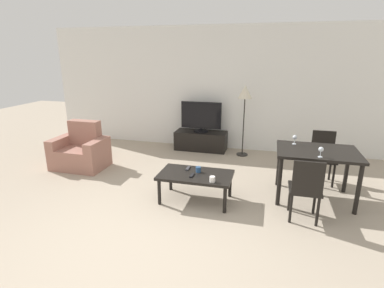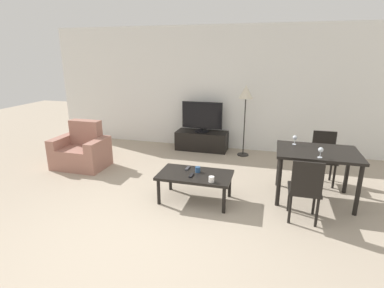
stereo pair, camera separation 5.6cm
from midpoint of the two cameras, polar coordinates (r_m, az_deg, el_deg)
ground_plane at (r=3.66m, az=-10.74°, el=-18.61°), size 18.00×18.00×0.00m
wall_back at (r=6.85m, az=3.68°, el=10.49°), size 7.60×0.06×2.70m
armchair at (r=6.11m, az=-20.03°, el=-1.34°), size 0.97×0.67×0.87m
tv_stand at (r=6.79m, az=2.12°, el=0.65°), size 1.15×0.48×0.42m
tv at (r=6.66m, az=2.16°, el=5.16°), size 0.90×0.32×0.67m
coffee_table at (r=4.40m, az=0.95°, el=-6.26°), size 1.06×0.62×0.43m
dining_table at (r=4.72m, az=23.02°, el=-2.37°), size 1.14×0.83×0.76m
dining_chair_near at (r=4.09m, az=21.12°, el=-7.76°), size 0.40×0.40×0.86m
dining_chair_far at (r=5.48m, az=24.01°, el=-1.88°), size 0.40×0.40×0.86m
floor_lamp at (r=6.28m, az=10.47°, el=8.88°), size 0.29×0.29×1.50m
remote_primary at (r=4.31m, az=0.25°, el=-5.97°), size 0.04×0.15×0.02m
remote_secondary at (r=4.56m, az=-0.51°, el=-4.64°), size 0.04×0.15×0.02m
cup_white_near at (r=4.43m, az=1.47°, el=-4.88°), size 0.08×0.08×0.08m
cup_colored_far at (r=4.11m, az=4.12°, el=-6.71°), size 0.08×0.08×0.08m
wine_glass_left at (r=4.36m, az=23.65°, el=-1.14°), size 0.07×0.07×0.15m
wine_glass_center at (r=4.85m, az=19.32°, el=1.05°), size 0.07×0.07×0.15m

